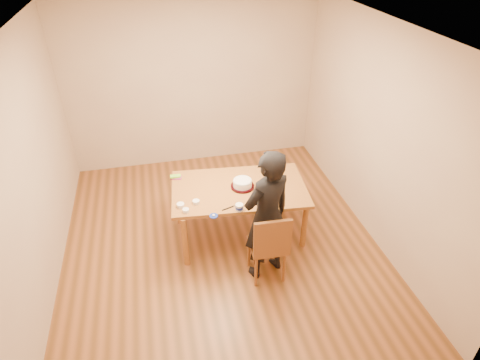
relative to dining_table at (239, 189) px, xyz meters
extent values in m
cube|color=brown|center=(-0.28, -0.13, -0.73)|extent=(4.00, 4.50, 0.00)
cube|color=silver|center=(-0.28, -0.13, 1.97)|extent=(4.00, 4.50, 0.00)
cube|color=tan|center=(-0.28, 2.12, 0.62)|extent=(4.00, 0.00, 2.70)
cube|color=tan|center=(-2.28, -0.13, 0.62)|extent=(0.00, 4.50, 2.70)
cube|color=tan|center=(1.72, -0.13, 0.62)|extent=(0.00, 4.50, 2.70)
cube|color=brown|center=(0.00, 0.00, 0.00)|extent=(1.77, 1.16, 0.04)
cube|color=brown|center=(0.15, -0.78, -0.28)|extent=(0.41, 0.41, 0.04)
cylinder|color=#B50C28|center=(0.04, 0.00, 0.03)|extent=(0.30, 0.30, 0.02)
cylinder|color=white|center=(0.04, 0.00, 0.08)|extent=(0.24, 0.24, 0.07)
ellipsoid|color=white|center=(0.04, 0.00, 0.13)|extent=(0.23, 0.23, 0.03)
cylinder|color=white|center=(-0.10, -0.45, 0.06)|extent=(0.09, 0.09, 0.08)
cylinder|color=navy|center=(-0.41, -0.49, 0.03)|extent=(0.10, 0.10, 0.01)
ellipsoid|color=white|center=(-0.41, -0.49, 0.04)|extent=(0.04, 0.04, 0.02)
cylinder|color=white|center=(-0.71, -0.34, 0.04)|extent=(0.08, 0.08, 0.04)
cylinder|color=white|center=(-0.57, -0.20, 0.04)|extent=(0.08, 0.08, 0.04)
cylinder|color=white|center=(-0.76, -0.23, 0.04)|extent=(0.09, 0.09, 0.04)
cube|color=#BE2C7E|center=(-0.75, 0.39, 0.03)|extent=(0.15, 0.10, 0.02)
cube|color=green|center=(-0.76, 0.40, 0.05)|extent=(0.14, 0.07, 0.02)
cube|color=black|center=(-0.22, -0.39, 0.02)|extent=(0.15, 0.06, 0.01)
imported|color=black|center=(0.15, -0.73, 0.10)|extent=(0.71, 0.59, 1.66)
camera|label=1|loc=(-0.92, -4.04, 2.90)|focal=30.00mm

